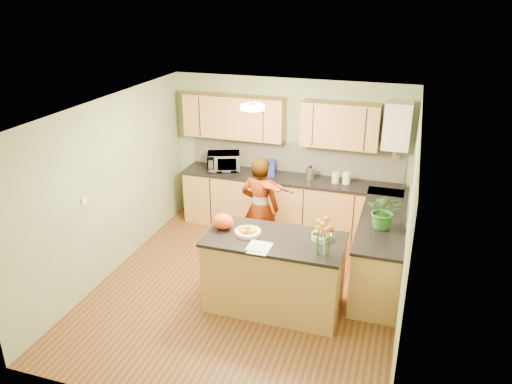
% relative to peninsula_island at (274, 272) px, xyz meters
% --- Properties ---
extents(floor, '(4.50, 4.50, 0.00)m').
position_rel_peninsula_island_xyz_m(floor, '(-0.46, 0.25, -0.49)').
color(floor, '#572D18').
rests_on(floor, ground).
extents(ceiling, '(4.00, 4.50, 0.02)m').
position_rel_peninsula_island_xyz_m(ceiling, '(-0.46, 0.25, 2.01)').
color(ceiling, silver).
rests_on(ceiling, wall_back).
extents(wall_back, '(4.00, 0.02, 2.50)m').
position_rel_peninsula_island_xyz_m(wall_back, '(-0.46, 2.50, 0.76)').
color(wall_back, gray).
rests_on(wall_back, floor).
extents(wall_front, '(4.00, 0.02, 2.50)m').
position_rel_peninsula_island_xyz_m(wall_front, '(-0.46, -2.00, 0.76)').
color(wall_front, gray).
rests_on(wall_front, floor).
extents(wall_left, '(0.02, 4.50, 2.50)m').
position_rel_peninsula_island_xyz_m(wall_left, '(-2.46, 0.25, 0.76)').
color(wall_left, gray).
rests_on(wall_left, floor).
extents(wall_right, '(0.02, 4.50, 2.50)m').
position_rel_peninsula_island_xyz_m(wall_right, '(1.54, 0.25, 0.76)').
color(wall_right, gray).
rests_on(wall_right, floor).
extents(back_counter, '(3.64, 0.62, 0.94)m').
position_rel_peninsula_island_xyz_m(back_counter, '(-0.36, 2.20, -0.02)').
color(back_counter, '#A37741').
rests_on(back_counter, floor).
extents(right_counter, '(0.62, 2.24, 0.94)m').
position_rel_peninsula_island_xyz_m(right_counter, '(1.24, 1.10, -0.02)').
color(right_counter, '#A37741').
rests_on(right_counter, floor).
extents(splashback, '(3.60, 0.02, 0.52)m').
position_rel_peninsula_island_xyz_m(splashback, '(-0.36, 2.49, 0.71)').
color(splashback, beige).
rests_on(splashback, back_counter).
extents(upper_cabinets, '(3.20, 0.34, 0.70)m').
position_rel_peninsula_island_xyz_m(upper_cabinets, '(-0.64, 2.33, 1.36)').
color(upper_cabinets, '#A37741').
rests_on(upper_cabinets, wall_back).
extents(boiler, '(0.40, 0.30, 0.86)m').
position_rel_peninsula_island_xyz_m(boiler, '(1.24, 2.34, 1.40)').
color(boiler, white).
rests_on(boiler, wall_back).
extents(window_right, '(0.01, 1.30, 1.05)m').
position_rel_peninsula_island_xyz_m(window_right, '(1.53, 0.85, 1.06)').
color(window_right, white).
rests_on(window_right, wall_right).
extents(light_switch, '(0.02, 0.09, 0.09)m').
position_rel_peninsula_island_xyz_m(light_switch, '(-2.45, -0.35, 0.81)').
color(light_switch, white).
rests_on(light_switch, wall_left).
extents(ceiling_lamp, '(0.30, 0.30, 0.07)m').
position_rel_peninsula_island_xyz_m(ceiling_lamp, '(-0.46, 0.55, 1.97)').
color(ceiling_lamp, '#FFEABF').
rests_on(ceiling_lamp, ceiling).
extents(peninsula_island, '(1.72, 0.88, 0.98)m').
position_rel_peninsula_island_xyz_m(peninsula_island, '(0.00, 0.00, 0.00)').
color(peninsula_island, '#A37741').
rests_on(peninsula_island, floor).
extents(fruit_dish, '(0.32, 0.32, 0.11)m').
position_rel_peninsula_island_xyz_m(fruit_dish, '(-0.35, 0.00, 0.54)').
color(fruit_dish, '#F5E2C4').
rests_on(fruit_dish, peninsula_island).
extents(orange_bowl, '(0.24, 0.24, 0.14)m').
position_rel_peninsula_island_xyz_m(orange_bowl, '(0.55, 0.15, 0.55)').
color(orange_bowl, '#F5E2C4').
rests_on(orange_bowl, peninsula_island).
extents(flower_vase, '(0.27, 0.27, 0.49)m').
position_rel_peninsula_island_xyz_m(flower_vase, '(0.60, -0.18, 0.82)').
color(flower_vase, silver).
rests_on(flower_vase, peninsula_island).
extents(orange_bag, '(0.34, 0.32, 0.20)m').
position_rel_peninsula_island_xyz_m(orange_bag, '(-0.70, 0.05, 0.59)').
color(orange_bag, '#F54D14').
rests_on(orange_bag, peninsula_island).
extents(papers, '(0.24, 0.33, 0.01)m').
position_rel_peninsula_island_xyz_m(papers, '(-0.10, -0.30, 0.50)').
color(papers, silver).
rests_on(papers, peninsula_island).
extents(violinist, '(0.60, 0.40, 1.59)m').
position_rel_peninsula_island_xyz_m(violinist, '(-0.56, 1.19, 0.30)').
color(violinist, '#D8A184').
rests_on(violinist, floor).
extents(violin, '(0.69, 0.60, 0.17)m').
position_rel_peninsula_island_xyz_m(violin, '(-0.36, 0.97, 0.78)').
color(violin, '#4C1304').
rests_on(violin, violinist).
extents(microwave, '(0.64, 0.54, 0.30)m').
position_rel_peninsula_island_xyz_m(microwave, '(-1.53, 2.21, 0.60)').
color(microwave, white).
rests_on(microwave, back_counter).
extents(blue_box, '(0.33, 0.27, 0.24)m').
position_rel_peninsula_island_xyz_m(blue_box, '(-0.78, 2.22, 0.57)').
color(blue_box, navy).
rests_on(blue_box, back_counter).
extents(kettle, '(0.14, 0.14, 0.27)m').
position_rel_peninsula_island_xyz_m(kettle, '(-0.04, 2.23, 0.56)').
color(kettle, '#AFAFB4').
rests_on(kettle, back_counter).
extents(jar_cream, '(0.12, 0.12, 0.17)m').
position_rel_peninsula_island_xyz_m(jar_cream, '(0.38, 2.20, 0.53)').
color(jar_cream, '#F5E2C4').
rests_on(jar_cream, back_counter).
extents(jar_white, '(0.13, 0.13, 0.19)m').
position_rel_peninsula_island_xyz_m(jar_white, '(0.56, 2.21, 0.54)').
color(jar_white, white).
rests_on(jar_white, back_counter).
extents(potted_plant, '(0.45, 0.39, 0.49)m').
position_rel_peninsula_island_xyz_m(potted_plant, '(1.24, 0.78, 0.69)').
color(potted_plant, '#286B23').
rests_on(potted_plant, right_counter).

